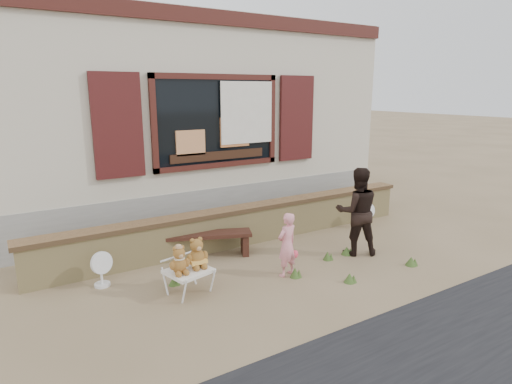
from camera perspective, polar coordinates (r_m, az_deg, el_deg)
ground at (r=6.78m, az=2.70°, el=-9.26°), size 80.00×80.00×0.00m
shopfront at (r=10.29m, az=-11.60°, el=9.73°), size 8.04×5.13×4.00m
brick_wall at (r=7.46m, az=-1.62°, el=-4.32°), size 7.10×0.36×0.67m
bench at (r=6.92m, az=-7.14°, el=-6.30°), size 1.57×0.89×0.40m
folding_chair at (r=5.75m, az=-8.98°, el=-10.48°), size 0.64×0.59×0.33m
teddy_bear_left at (r=5.59m, az=-10.23°, el=-8.81°), size 0.32×0.29×0.37m
teddy_bear_right at (r=5.73m, az=-7.94°, el=-7.92°), size 0.36×0.33×0.41m
child at (r=6.15m, az=4.14°, el=-7.01°), size 0.38×0.29×0.94m
adult at (r=7.07m, az=13.33°, el=-2.52°), size 0.87×0.81×1.43m
fan_left at (r=6.26m, az=-19.97°, el=-9.60°), size 0.32×0.21×0.50m
fan_right at (r=8.60m, az=14.52°, el=-2.97°), size 0.32×0.21×0.50m
grass_tufts at (r=6.61m, az=10.47°, el=-9.47°), size 3.50×1.42×0.15m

